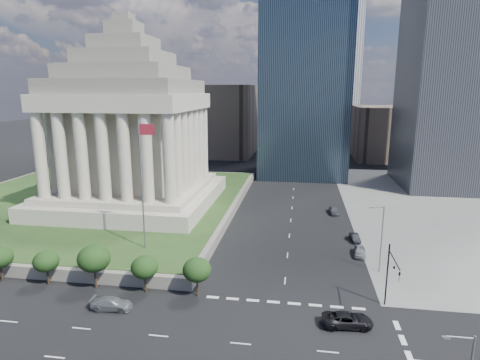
% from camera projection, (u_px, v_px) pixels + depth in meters
% --- Properties ---
extents(ground, '(500.00, 500.00, 0.00)m').
position_uv_depth(ground, '(296.00, 170.00, 133.07)').
color(ground, black).
rests_on(ground, ground).
extents(plaza_terrace, '(66.00, 70.00, 1.80)m').
position_uv_depth(plaza_terrace, '(93.00, 203.00, 91.34)').
color(plaza_terrace, slate).
rests_on(plaza_terrace, ground).
extents(plaza_lawn, '(64.00, 68.00, 0.10)m').
position_uv_depth(plaza_lawn, '(92.00, 199.00, 91.13)').
color(plaza_lawn, '#253E19').
rests_on(plaza_lawn, plaza_terrace).
extents(war_memorial, '(34.00, 34.00, 39.00)m').
position_uv_depth(war_memorial, '(129.00, 113.00, 83.30)').
color(war_memorial, '#B0A694').
rests_on(war_memorial, plaza_lawn).
extents(flagpole, '(2.52, 0.24, 20.00)m').
position_uv_depth(flagpole, '(142.00, 178.00, 60.15)').
color(flagpole, slate).
rests_on(flagpole, plaza_lawn).
extents(tree_row, '(53.00, 4.00, 6.00)m').
position_uv_depth(tree_row, '(23.00, 262.00, 54.75)').
color(tree_row, black).
rests_on(tree_row, ground).
extents(midrise_glass, '(26.00, 26.00, 60.00)m').
position_uv_depth(midrise_glass, '(305.00, 77.00, 121.39)').
color(midrise_glass, black).
rests_on(midrise_glass, ground).
extents(building_filler_ne, '(20.00, 30.00, 20.00)m').
position_uv_depth(building_filler_ne, '(381.00, 133.00, 155.06)').
color(building_filler_ne, brown).
rests_on(building_filler_ne, ground).
extents(building_filler_nw, '(24.00, 30.00, 28.00)m').
position_uv_depth(building_filler_nw, '(224.00, 120.00, 163.40)').
color(building_filler_nw, brown).
rests_on(building_filler_nw, ground).
extents(traffic_signal_ne, '(0.30, 5.74, 8.00)m').
position_uv_depth(traffic_signal_ne, '(391.00, 272.00, 46.83)').
color(traffic_signal_ne, black).
rests_on(traffic_signal_ne, ground).
extents(street_lamp_north, '(2.13, 0.22, 10.00)m').
position_uv_depth(street_lamp_north, '(381.00, 235.00, 57.52)').
color(street_lamp_north, slate).
rests_on(street_lamp_north, ground).
extents(pickup_truck, '(5.87, 3.16, 1.57)m').
position_uv_depth(pickup_truck, '(348.00, 320.00, 45.00)').
color(pickup_truck, black).
rests_on(pickup_truck, ground).
extents(suv_grey, '(5.14, 2.37, 1.46)m').
position_uv_depth(suv_grey, '(112.00, 304.00, 48.53)').
color(suv_grey, slate).
rests_on(suv_grey, ground).
extents(parked_sedan_near, '(2.13, 4.47, 1.47)m').
position_uv_depth(parked_sedan_near, '(360.00, 251.00, 64.27)').
color(parked_sedan_near, gray).
rests_on(parked_sedan_near, ground).
extents(parked_sedan_mid, '(3.92, 1.75, 1.25)m').
position_uv_depth(parked_sedan_mid, '(355.00, 238.00, 70.53)').
color(parked_sedan_mid, black).
rests_on(parked_sedan_mid, ground).
extents(parked_sedan_far, '(4.62, 2.18, 1.53)m').
position_uv_depth(parked_sedan_far, '(334.00, 210.00, 86.09)').
color(parked_sedan_far, '#4E5054').
rests_on(parked_sedan_far, ground).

